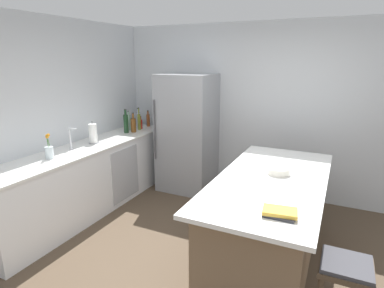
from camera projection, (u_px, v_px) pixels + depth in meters
ground_plane at (212, 273)px, 3.16m from camera, size 7.20×7.20×0.00m
wall_rear at (270, 112)px, 4.78m from camera, size 6.00×0.10×2.60m
wall_left at (27, 124)px, 3.84m from camera, size 0.10×6.00×2.60m
counter_run_left at (90, 178)px, 4.40m from camera, size 0.67×3.09×0.93m
kitchen_island at (269, 219)px, 3.29m from camera, size 1.03×2.22×0.92m
refrigerator at (187, 133)px, 5.03m from camera, size 0.83×0.73×1.85m
bar_stool at (345, 278)px, 2.27m from camera, size 0.36×0.36×0.69m
sink_faucet at (71, 138)px, 4.07m from camera, size 0.15×0.05×0.30m
flower_vase at (49, 151)px, 3.72m from camera, size 0.10×0.10×0.31m
paper_towel_roll at (93, 134)px, 4.39m from camera, size 0.14×0.14×0.31m
vinegar_bottle at (148, 120)px, 5.49m from camera, size 0.06×0.06×0.28m
soda_bottle at (139, 119)px, 5.44m from camera, size 0.07×0.07×0.33m
hot_sauce_bottle at (141, 124)px, 5.32m from camera, size 0.05×0.05×0.21m
olive_oil_bottle at (139, 121)px, 5.22m from camera, size 0.05×0.05×0.37m
gin_bottle at (129, 122)px, 5.19m from camera, size 0.07×0.07×0.32m
whiskey_bottle at (133, 125)px, 5.05m from camera, size 0.08×0.08×0.31m
wine_bottle at (126, 123)px, 5.00m from camera, size 0.07×0.07×0.38m
cookbook_stack at (280, 213)px, 2.41m from camera, size 0.28×0.20×0.05m
mixing_bowl at (279, 171)px, 3.27m from camera, size 0.23×0.23×0.07m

